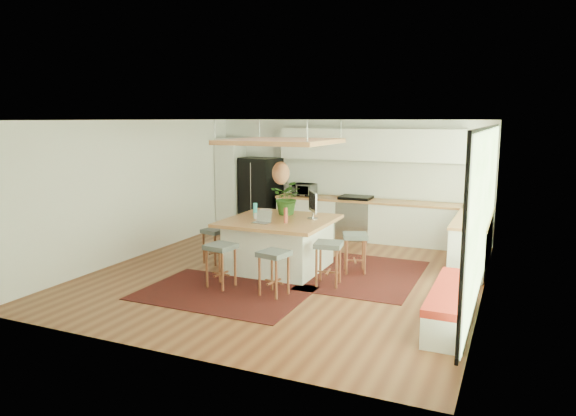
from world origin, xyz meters
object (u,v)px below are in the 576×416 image
at_px(stool_right_front, 328,264).
at_px(island_plant, 288,201).
at_px(fridge, 261,193).
at_px(island, 279,244).
at_px(microwave, 304,188).
at_px(stool_near_left, 221,266).
at_px(stool_near_right, 274,273).
at_px(stool_left_side, 215,245).
at_px(stool_right_back, 355,253).
at_px(monitor, 313,205).
at_px(laptop, 261,216).

relative_size(stool_right_front, island_plant, 1.11).
distance_m(fridge, island, 3.51).
xyz_separation_m(microwave, island_plant, (0.65, -2.46, 0.09)).
bearing_deg(stool_near_left, fridge, 108.44).
distance_m(fridge, stool_near_right, 4.97).
distance_m(stool_near_right, island_plant, 2.12).
height_order(stool_near_right, stool_left_side, stool_near_right).
height_order(stool_right_back, monitor, monitor).
bearing_deg(stool_right_front, microwave, 117.80).
xyz_separation_m(stool_near_right, laptop, (-0.67, 0.90, 0.70)).
bearing_deg(fridge, stool_near_left, -58.34).
bearing_deg(island, fridge, 122.24).
relative_size(island, stool_near_left, 2.56).
height_order(stool_right_front, stool_right_back, stool_right_front).
bearing_deg(island, microwave, 103.42).
relative_size(laptop, island_plant, 0.48).
height_order(stool_left_side, island_plant, island_plant).
distance_m(fridge, island_plant, 3.07).
bearing_deg(stool_right_back, island_plant, 173.95).
relative_size(island, island_plant, 2.80).
xyz_separation_m(stool_near_right, monitor, (0.00, 1.65, 0.83)).
bearing_deg(stool_left_side, monitor, 12.51).
bearing_deg(stool_right_back, stool_right_front, -101.99).
distance_m(fridge, microwave, 1.17).
bearing_deg(microwave, stool_near_right, -66.34).
height_order(stool_right_front, microwave, microwave).
bearing_deg(monitor, stool_left_side, -111.39).
bearing_deg(microwave, fridge, -172.70).
bearing_deg(stool_near_left, monitor, 59.39).
bearing_deg(island_plant, monitor, -19.49).
distance_m(fridge, monitor, 3.60).
distance_m(laptop, microwave, 3.46).
height_order(stool_left_side, laptop, laptop).
bearing_deg(stool_near_right, stool_near_left, 178.74).
xyz_separation_m(stool_left_side, island_plant, (1.24, 0.61, 0.83)).
height_order(fridge, stool_right_front, fridge).
height_order(stool_near_left, stool_right_back, stool_near_left).
relative_size(stool_near_right, stool_right_front, 0.97).
relative_size(stool_left_side, microwave, 1.30).
bearing_deg(island_plant, laptop, -94.98).
bearing_deg(laptop, microwave, 105.81).
relative_size(stool_right_front, stool_left_side, 1.10).
bearing_deg(microwave, laptop, -72.88).
bearing_deg(stool_right_front, stool_near_right, -126.21).
relative_size(fridge, stool_right_front, 2.44).
relative_size(fridge, stool_left_side, 2.69).
height_order(stool_right_front, monitor, monitor).
distance_m(laptop, monitor, 1.01).
xyz_separation_m(fridge, stool_left_side, (0.57, -3.08, -0.57)).
bearing_deg(monitor, stool_right_back, 60.58).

